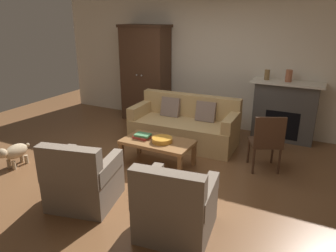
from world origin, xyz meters
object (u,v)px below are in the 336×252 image
at_px(armchair_near_left, 83,181).
at_px(side_chair_wooden, 267,140).
at_px(dog, 14,152).
at_px(coffee_table, 158,144).
at_px(book_stack, 142,136).
at_px(mantel_vase_terracotta, 289,76).
at_px(armchair_near_right, 175,208).
at_px(armoire, 146,74).
at_px(fruit_bowl, 162,140).
at_px(couch, 185,126).
at_px(fireplace, 285,111).
at_px(mantel_vase_bronze, 267,75).

distance_m(armchair_near_left, side_chair_wooden, 2.69).
distance_m(side_chair_wooden, dog, 3.88).
bearing_deg(coffee_table, armchair_near_left, -102.43).
bearing_deg(side_chair_wooden, book_stack, -161.67).
relative_size(mantel_vase_terracotta, armchair_near_right, 0.24).
distance_m(armoire, armchair_near_right, 4.16).
distance_m(fruit_bowl, side_chair_wooden, 1.57).
distance_m(coffee_table, fruit_bowl, 0.13).
relative_size(armoire, mantel_vase_terracotta, 9.59).
distance_m(mantel_vase_terracotta, dog, 4.80).
bearing_deg(side_chair_wooden, fruit_bowl, -157.77).
distance_m(couch, dog, 2.88).
bearing_deg(armchair_near_left, coffee_table, 77.57).
distance_m(coffee_table, book_stack, 0.28).
bearing_deg(fireplace, dog, -138.60).
relative_size(couch, mantel_vase_bronze, 10.35).
relative_size(coffee_table, mantel_vase_terracotta, 5.12).
relative_size(couch, armchair_near_left, 2.10).
relative_size(armoire, armchair_near_right, 2.34).
bearing_deg(couch, fireplace, 32.13).
xyz_separation_m(couch, book_stack, (-0.25, -1.07, 0.14)).
xyz_separation_m(fireplace, couch, (-1.58, -0.99, -0.25)).
bearing_deg(book_stack, fruit_bowl, 0.82).
distance_m(fireplace, armoire, 2.99).
bearing_deg(book_stack, mantel_vase_terracotta, 48.20).
relative_size(coffee_table, book_stack, 4.10).
relative_size(mantel_vase_bronze, armchair_near_left, 0.20).
relative_size(armoire, coffee_table, 1.87).
bearing_deg(couch, dog, -132.58).
height_order(couch, dog, couch).
height_order(fruit_bowl, mantel_vase_bronze, mantel_vase_bronze).
bearing_deg(mantel_vase_bronze, coffee_table, -120.44).
height_order(fireplace, dog, fireplace).
relative_size(fireplace, mantel_vase_terracotta, 5.86).
height_order(couch, armchair_near_left, armchair_near_left).
distance_m(fireplace, dog, 4.72).
bearing_deg(couch, armchair_near_left, -96.85).
distance_m(mantel_vase_terracotta, armchair_near_left, 3.99).
height_order(fireplace, side_chair_wooden, fireplace).
height_order(coffee_table, armchair_near_right, armchair_near_right).
bearing_deg(dog, fireplace, 41.40).
relative_size(armoire, mantel_vase_bronze, 10.93).
relative_size(fruit_bowl, book_stack, 1.18).
xyz_separation_m(mantel_vase_terracotta, armchair_near_left, (-1.88, -3.41, -0.91)).
xyz_separation_m(fruit_bowl, armchair_near_right, (0.89, -1.36, -0.14)).
bearing_deg(dog, armoire, 79.16).
distance_m(armchair_near_right, dog, 2.96).
bearing_deg(couch, fruit_bowl, -84.46).
relative_size(couch, dog, 3.39).
bearing_deg(armchair_near_left, book_stack, 88.24).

